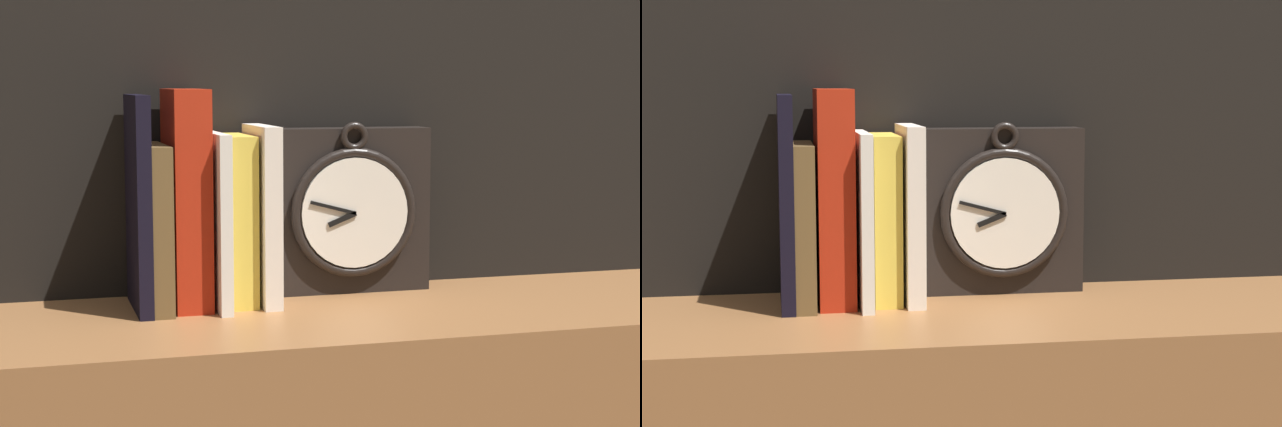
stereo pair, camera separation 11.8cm
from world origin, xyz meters
The scene contains 7 objects.
clock centered at (0.07, 0.11, 0.86)m, with size 0.20×0.06×0.21m.
book_slot0_black centered at (-0.19, 0.07, 0.88)m, with size 0.02×0.13×0.24m.
book_slot1_brown centered at (-0.17, 0.08, 0.85)m, with size 0.02×0.13×0.19m.
book_slot2_red centered at (-0.14, 0.08, 0.89)m, with size 0.04×0.12×0.25m.
book_slot3_white centered at (-0.10, 0.07, 0.86)m, with size 0.01×0.14×0.20m.
book_slot4_yellow centered at (-0.08, 0.08, 0.86)m, with size 0.03×0.11×0.20m.
book_slot5_white centered at (-0.05, 0.08, 0.86)m, with size 0.02×0.12×0.21m.
Camera 1 is at (-0.32, -1.12, 1.02)m, focal length 60.00 mm.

